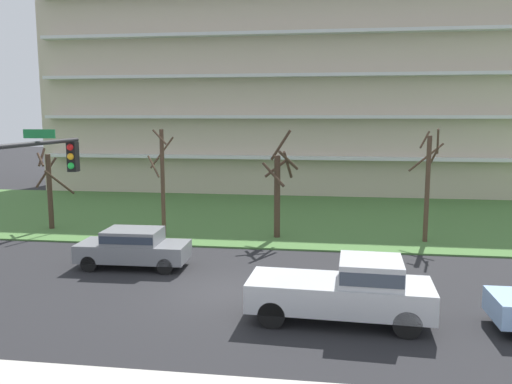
{
  "coord_description": "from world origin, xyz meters",
  "views": [
    {
      "loc": [
        3.46,
        -17.03,
        6.08
      ],
      "look_at": [
        0.2,
        6.0,
        2.67
      ],
      "focal_mm": 36.47,
      "sensor_mm": 36.0,
      "label": 1
    }
  ],
  "objects_px": {
    "pickup_silver_near_left": "(348,289)",
    "traffic_signal_mast": "(23,201)",
    "tree_right": "(428,183)",
    "tree_left": "(162,180)",
    "tree_center": "(278,188)",
    "sedan_gray_center_right": "(133,246)",
    "tree_far_left": "(50,187)"
  },
  "relations": [
    {
      "from": "pickup_silver_near_left",
      "to": "traffic_signal_mast",
      "type": "relative_size",
      "value": 0.95
    },
    {
      "from": "tree_far_left",
      "to": "tree_left",
      "type": "height_order",
      "value": "tree_left"
    },
    {
      "from": "traffic_signal_mast",
      "to": "tree_far_left",
      "type": "bearing_deg",
      "value": 117.53
    },
    {
      "from": "tree_left",
      "to": "tree_right",
      "type": "relative_size",
      "value": 0.99
    },
    {
      "from": "tree_center",
      "to": "tree_right",
      "type": "relative_size",
      "value": 0.98
    },
    {
      "from": "tree_left",
      "to": "pickup_silver_near_left",
      "type": "relative_size",
      "value": 0.99
    },
    {
      "from": "tree_center",
      "to": "pickup_silver_near_left",
      "type": "height_order",
      "value": "tree_center"
    },
    {
      "from": "tree_center",
      "to": "sedan_gray_center_right",
      "type": "distance_m",
      "value": 8.01
    },
    {
      "from": "tree_right",
      "to": "sedan_gray_center_right",
      "type": "bearing_deg",
      "value": -154.68
    },
    {
      "from": "tree_right",
      "to": "pickup_silver_near_left",
      "type": "xyz_separation_m",
      "value": [
        -4.06,
        -10.4,
        -1.9
      ]
    },
    {
      "from": "pickup_silver_near_left",
      "to": "tree_left",
      "type": "bearing_deg",
      "value": 134.94
    },
    {
      "from": "tree_far_left",
      "to": "tree_center",
      "type": "height_order",
      "value": "tree_center"
    },
    {
      "from": "pickup_silver_near_left",
      "to": "traffic_signal_mast",
      "type": "distance_m",
      "value": 9.28
    },
    {
      "from": "tree_far_left",
      "to": "sedan_gray_center_right",
      "type": "bearing_deg",
      "value": -41.05
    },
    {
      "from": "tree_left",
      "to": "tree_right",
      "type": "xyz_separation_m",
      "value": [
        12.9,
        0.65,
        -0.01
      ]
    },
    {
      "from": "pickup_silver_near_left",
      "to": "sedan_gray_center_right",
      "type": "relative_size",
      "value": 1.23
    },
    {
      "from": "tree_left",
      "to": "tree_center",
      "type": "height_order",
      "value": "tree_left"
    },
    {
      "from": "tree_left",
      "to": "tree_center",
      "type": "distance_m",
      "value": 5.8
    },
    {
      "from": "tree_center",
      "to": "tree_right",
      "type": "xyz_separation_m",
      "value": [
        7.13,
        0.13,
        0.34
      ]
    },
    {
      "from": "tree_right",
      "to": "traffic_signal_mast",
      "type": "distance_m",
      "value": 18.22
    },
    {
      "from": "traffic_signal_mast",
      "to": "pickup_silver_near_left",
      "type": "bearing_deg",
      "value": 19.64
    },
    {
      "from": "tree_left",
      "to": "pickup_silver_near_left",
      "type": "height_order",
      "value": "tree_left"
    },
    {
      "from": "tree_left",
      "to": "tree_center",
      "type": "bearing_deg",
      "value": 5.13
    },
    {
      "from": "tree_center",
      "to": "pickup_silver_near_left",
      "type": "bearing_deg",
      "value": -73.33
    },
    {
      "from": "tree_right",
      "to": "traffic_signal_mast",
      "type": "xyz_separation_m",
      "value": [
        -12.35,
        -13.36,
        1.02
      ]
    },
    {
      "from": "tree_center",
      "to": "sedan_gray_center_right",
      "type": "height_order",
      "value": "tree_center"
    },
    {
      "from": "tree_right",
      "to": "traffic_signal_mast",
      "type": "height_order",
      "value": "traffic_signal_mast"
    },
    {
      "from": "sedan_gray_center_right",
      "to": "traffic_signal_mast",
      "type": "distance_m",
      "value": 8.07
    },
    {
      "from": "tree_right",
      "to": "traffic_signal_mast",
      "type": "relative_size",
      "value": 0.96
    },
    {
      "from": "pickup_silver_near_left",
      "to": "traffic_signal_mast",
      "type": "bearing_deg",
      "value": -157.62
    },
    {
      "from": "pickup_silver_near_left",
      "to": "sedan_gray_center_right",
      "type": "height_order",
      "value": "pickup_silver_near_left"
    },
    {
      "from": "tree_far_left",
      "to": "traffic_signal_mast",
      "type": "xyz_separation_m",
      "value": [
        7.05,
        -13.53,
        1.63
      ]
    }
  ]
}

